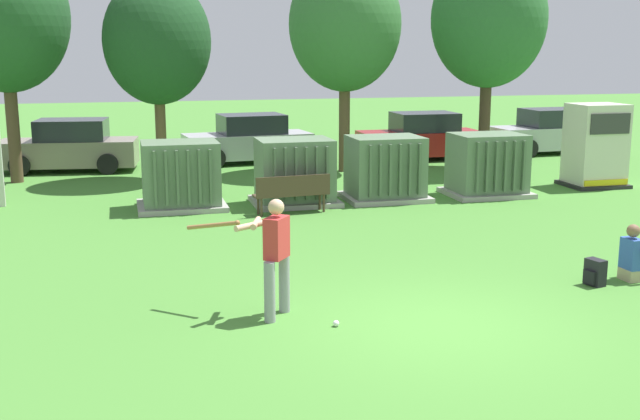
% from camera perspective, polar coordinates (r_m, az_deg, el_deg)
% --- Properties ---
extents(ground_plane, '(96.00, 96.00, 0.00)m').
position_cam_1_polar(ground_plane, '(11.34, 8.67, -8.25)').
color(ground_plane, '#478433').
extents(transformer_west, '(2.10, 1.70, 1.62)m').
position_cam_1_polar(transformer_west, '(19.30, -10.04, 2.43)').
color(transformer_west, '#9E9B93').
rests_on(transformer_west, ground).
extents(transformer_mid_west, '(2.10, 1.70, 1.62)m').
position_cam_1_polar(transformer_mid_west, '(19.55, -1.85, 2.72)').
color(transformer_mid_west, '#9E9B93').
rests_on(transformer_mid_west, ground).
extents(transformer_mid_east, '(2.10, 1.70, 1.62)m').
position_cam_1_polar(transformer_mid_east, '(20.17, 4.73, 2.97)').
color(transformer_mid_east, '#9E9B93').
rests_on(transformer_mid_east, ground).
extents(transformer_east, '(2.10, 1.70, 1.62)m').
position_cam_1_polar(transformer_east, '(21.16, 11.99, 3.16)').
color(transformer_east, '#9E9B93').
rests_on(transformer_east, ground).
extents(generator_enclosure, '(1.60, 1.40, 2.30)m').
position_cam_1_polar(generator_enclosure, '(23.30, 19.28, 4.40)').
color(generator_enclosure, '#262626').
rests_on(generator_enclosure, ground).
extents(park_bench, '(1.83, 0.57, 0.92)m').
position_cam_1_polar(park_bench, '(18.42, -2.03, 1.37)').
color(park_bench, '#4C3828').
rests_on(park_bench, ground).
extents(batter, '(1.42, 1.19, 1.74)m').
position_cam_1_polar(batter, '(11.32, -3.41, -2.99)').
color(batter, gray).
rests_on(batter, ground).
extents(sports_ball, '(0.09, 0.09, 0.09)m').
position_cam_1_polar(sports_ball, '(11.16, 1.16, -8.19)').
color(sports_ball, white).
rests_on(sports_ball, ground).
extents(seated_spectator, '(0.74, 0.56, 0.96)m').
position_cam_1_polar(seated_spectator, '(14.25, 21.87, -3.24)').
color(seated_spectator, tan).
rests_on(seated_spectator, ground).
extents(backpack, '(0.32, 0.36, 0.44)m').
position_cam_1_polar(backpack, '(13.72, 19.23, -4.30)').
color(backpack, black).
rests_on(backpack, ground).
extents(tree_left, '(3.54, 3.54, 6.77)m').
position_cam_1_polar(tree_left, '(24.14, -21.84, 12.81)').
color(tree_left, brown).
rests_on(tree_left, ground).
extents(tree_center_left, '(3.04, 3.04, 5.82)m').
position_cam_1_polar(tree_center_left, '(23.33, -11.68, 11.85)').
color(tree_center_left, brown).
rests_on(tree_center_left, ground).
extents(tree_center_right, '(3.42, 3.42, 6.54)m').
position_cam_1_polar(tree_center_right, '(24.61, 1.82, 13.22)').
color(tree_center_right, brown).
rests_on(tree_center_right, ground).
extents(tree_right, '(3.56, 3.56, 6.80)m').
position_cam_1_polar(tree_right, '(25.54, 12.10, 13.31)').
color(tree_right, '#4C3828').
rests_on(tree_right, ground).
extents(parked_car_leftmost, '(4.37, 2.28, 1.62)m').
position_cam_1_polar(parked_car_leftmost, '(26.03, -17.66, 4.36)').
color(parked_car_leftmost, gray).
rests_on(parked_car_leftmost, ground).
extents(parked_car_left_of_center, '(4.35, 2.25, 1.62)m').
position_cam_1_polar(parked_car_left_of_center, '(26.75, -5.18, 5.04)').
color(parked_car_left_of_center, '#B2B2B7').
rests_on(parked_car_left_of_center, ground).
extents(parked_car_right_of_center, '(4.21, 1.93, 1.62)m').
position_cam_1_polar(parked_car_right_of_center, '(27.60, 7.31, 5.20)').
color(parked_car_right_of_center, maroon).
rests_on(parked_car_right_of_center, ground).
extents(parked_car_rightmost, '(4.27, 2.05, 1.62)m').
position_cam_1_polar(parked_car_rightmost, '(30.23, 16.25, 5.39)').
color(parked_car_rightmost, '#B2B2B7').
rests_on(parked_car_rightmost, ground).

